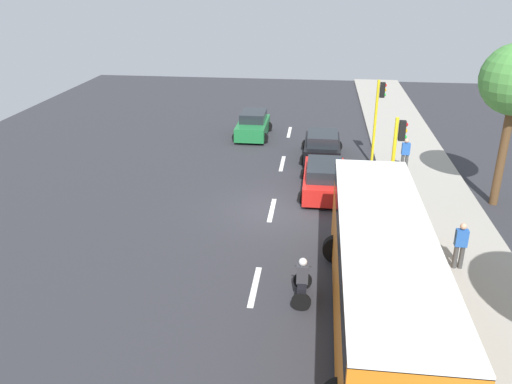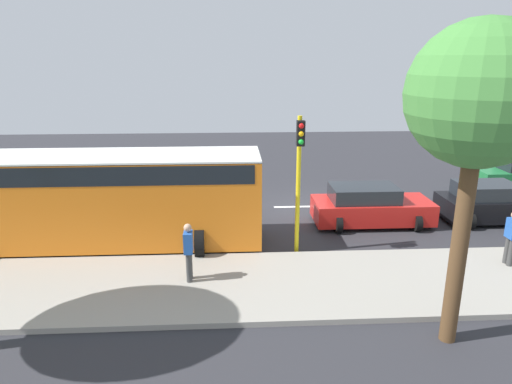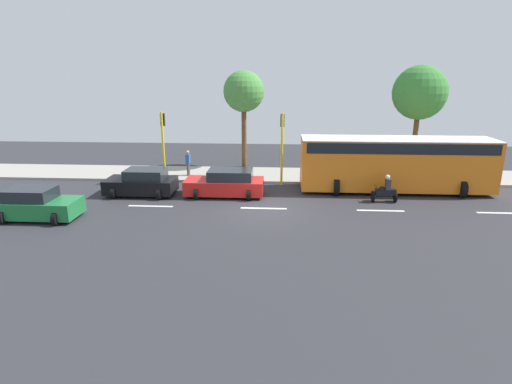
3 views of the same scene
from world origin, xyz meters
TOP-DOWN VIEW (x-y plane):
  - ground_plane at (0.00, 0.00)m, footprint 40.00×60.00m
  - sidewalk at (7.00, 0.00)m, footprint 4.00×60.00m
  - lane_stripe_far_north at (0.00, -12.00)m, footprint 0.20×2.40m
  - lane_stripe_north at (0.00, -6.00)m, footprint 0.20×2.40m
  - lane_stripe_mid at (0.00, 0.00)m, footprint 0.20×2.40m
  - lane_stripe_south at (0.00, 6.00)m, footprint 0.20×2.40m
  - lane_stripe_far_south at (0.00, 12.00)m, footprint 0.20×2.40m
  - car_black at (2.09, 7.10)m, footprint 2.32×3.93m
  - car_red at (2.21, 2.26)m, footprint 2.29×4.44m
  - car_green at (-2.21, 10.85)m, footprint 2.20×3.85m
  - city_bus at (3.77, -7.56)m, footprint 3.20×11.00m
  - motorcycle at (1.55, -6.55)m, footprint 0.60×1.30m
  - pedestrian_near_signal at (6.26, 5.33)m, footprint 0.40×0.24m
  - pedestrian_by_tree at (6.77, -4.22)m, footprint 0.40×0.24m
  - traffic_light_corner at (4.85, -0.90)m, footprint 0.49×0.24m
  - traffic_light_midblock at (4.85, 6.51)m, footprint 0.49×0.24m
  - street_tree_south at (9.73, -10.42)m, footprint 3.74×3.74m
  - street_tree_center at (9.70, 1.88)m, footprint 2.92×2.92m

SIDE VIEW (x-z plane):
  - ground_plane at x=0.00m, z-range -0.10..0.00m
  - lane_stripe_far_north at x=0.00m, z-range 0.00..0.01m
  - lane_stripe_north at x=0.00m, z-range 0.00..0.01m
  - lane_stripe_mid at x=0.00m, z-range 0.00..0.01m
  - lane_stripe_south at x=0.00m, z-range 0.00..0.01m
  - lane_stripe_far_south at x=0.00m, z-range 0.00..0.01m
  - sidewalk at x=7.00m, z-range 0.00..0.15m
  - motorcycle at x=1.55m, z-range -0.12..1.41m
  - car_green at x=-2.21m, z-range -0.05..1.47m
  - car_black at x=2.09m, z-range -0.05..1.47m
  - car_red at x=2.21m, z-range -0.05..1.47m
  - pedestrian_near_signal at x=6.26m, z-range 0.21..1.90m
  - pedestrian_by_tree at x=6.77m, z-range 0.21..1.90m
  - city_bus at x=3.77m, z-range 0.27..3.43m
  - traffic_light_corner at x=4.85m, z-range 0.68..5.18m
  - traffic_light_midblock at x=4.85m, z-range 0.68..5.18m
  - street_tree_south at x=9.73m, z-range 1.76..9.09m
  - street_tree_center at x=9.70m, z-range 1.95..8.92m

